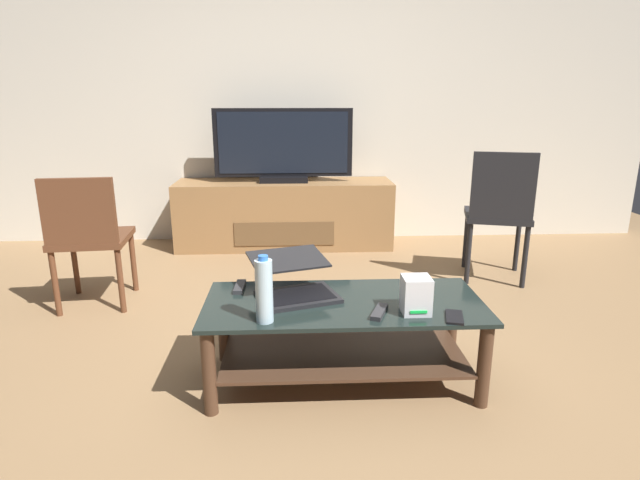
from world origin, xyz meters
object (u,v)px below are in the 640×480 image
(laptop, at_px, (294,281))
(tv_remote, at_px, (379,312))
(dining_chair, at_px, (499,209))
(side_chair, at_px, (88,234))
(water_bottle_near, at_px, (264,291))
(media_cabinet, at_px, (285,214))
(coffee_table, at_px, (343,327))
(router_box, at_px, (416,295))
(cell_phone, at_px, (454,317))
(soundbar_remote, at_px, (240,287))
(television, at_px, (283,147))

(laptop, height_order, tv_remote, laptop)
(dining_chair, relative_size, side_chair, 1.11)
(water_bottle_near, xyz_separation_m, tv_remote, (0.49, 0.05, -0.13))
(media_cabinet, bearing_deg, dining_chair, -32.95)
(coffee_table, xyz_separation_m, media_cabinet, (-0.31, 2.31, 0.01))
(router_box, bearing_deg, side_chair, 148.39)
(cell_phone, xyz_separation_m, soundbar_remote, (-0.94, 0.39, 0.01))
(media_cabinet, bearing_deg, coffee_table, -82.35)
(soundbar_remote, bearing_deg, coffee_table, -18.47)
(coffee_table, bearing_deg, dining_chair, 47.14)
(television, relative_size, laptop, 2.40)
(television, distance_m, side_chair, 1.82)
(television, xyz_separation_m, soundbar_remote, (-0.18, -2.11, -0.47))
(television, distance_m, router_box, 2.54)
(coffee_table, xyz_separation_m, router_box, (0.30, -0.14, 0.21))
(soundbar_remote, bearing_deg, water_bottle_near, -67.69)
(laptop, bearing_deg, router_box, -24.65)
(cell_phone, distance_m, soundbar_remote, 1.01)
(dining_chair, height_order, side_chair, dining_chair)
(coffee_table, relative_size, television, 1.07)
(water_bottle_near, relative_size, tv_remote, 1.79)
(router_box, relative_size, soundbar_remote, 1.01)
(side_chair, distance_m, water_bottle_near, 1.64)
(coffee_table, xyz_separation_m, cell_phone, (0.45, -0.21, 0.13))
(media_cabinet, xyz_separation_m, tv_remote, (0.45, -2.46, 0.12))
(router_box, relative_size, water_bottle_near, 0.56)
(cell_phone, distance_m, tv_remote, 0.31)
(television, xyz_separation_m, water_bottle_near, (-0.04, -2.49, -0.34))
(water_bottle_near, bearing_deg, side_chair, 134.70)
(laptop, xyz_separation_m, tv_remote, (0.37, -0.25, -0.06))
(television, relative_size, water_bottle_near, 4.14)
(side_chair, height_order, router_box, side_chair)
(side_chair, distance_m, soundbar_remote, 1.28)
(water_bottle_near, distance_m, soundbar_remote, 0.42)
(television, height_order, cell_phone, television)
(laptop, xyz_separation_m, water_bottle_near, (-0.12, -0.30, 0.07))
(side_chair, bearing_deg, water_bottle_near, -45.30)
(coffee_table, relative_size, water_bottle_near, 4.42)
(coffee_table, relative_size, soundbar_remote, 7.90)
(router_box, height_order, tv_remote, router_box)
(laptop, height_order, cell_phone, laptop)
(media_cabinet, xyz_separation_m, soundbar_remote, (-0.18, -2.13, 0.12))
(media_cabinet, bearing_deg, laptop, -87.85)
(television, bearing_deg, side_chair, -131.79)
(media_cabinet, bearing_deg, cell_phone, -73.26)
(dining_chair, bearing_deg, laptop, -139.97)
(laptop, xyz_separation_m, router_box, (0.52, -0.24, 0.02))
(television, distance_m, soundbar_remote, 2.17)
(laptop, relative_size, tv_remote, 3.09)
(side_chair, xyz_separation_m, cell_phone, (1.94, -1.17, -0.07))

